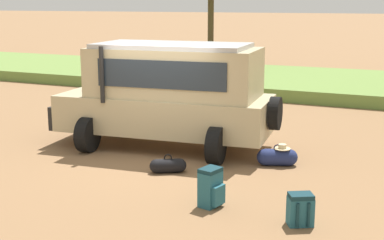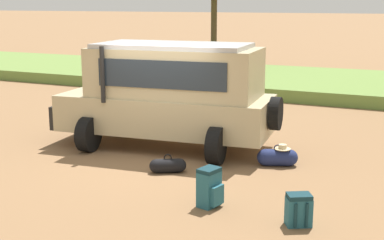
# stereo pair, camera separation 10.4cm
# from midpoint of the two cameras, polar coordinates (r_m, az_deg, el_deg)

# --- Properties ---
(ground_plane) EXTENTS (320.00, 320.00, 0.00)m
(ground_plane) POSITION_cam_midpoint_polar(r_m,az_deg,el_deg) (11.86, -3.21, -3.98)
(ground_plane) COLOR olive
(grass_bank) EXTENTS (120.00, 7.00, 0.44)m
(grass_bank) POSITION_cam_midpoint_polar(r_m,az_deg,el_deg) (21.97, 10.52, 4.06)
(grass_bank) COLOR olive
(grass_bank) RESTS_ON ground_plane
(safari_vehicle) EXTENTS (5.45, 3.08, 2.44)m
(safari_vehicle) POSITION_cam_midpoint_polar(r_m,az_deg,el_deg) (12.41, -2.15, 2.91)
(safari_vehicle) COLOR tan
(safari_vehicle) RESTS_ON ground_plane
(backpack_beside_front_wheel) EXTENTS (0.42, 0.43, 0.66)m
(backpack_beside_front_wheel) POSITION_cam_midpoint_polar(r_m,az_deg,el_deg) (8.99, 2.23, -7.24)
(backpack_beside_front_wheel) COLOR #235B6B
(backpack_beside_front_wheel) RESTS_ON ground_plane
(backpack_cluster_center) EXTENTS (0.46, 0.46, 0.51)m
(backpack_cluster_center) POSITION_cam_midpoint_polar(r_m,az_deg,el_deg) (8.45, 11.63, -9.38)
(backpack_cluster_center) COLOR #235B6B
(backpack_cluster_center) RESTS_ON ground_plane
(duffel_bag_low_black_case) EXTENTS (0.82, 0.54, 0.46)m
(duffel_bag_low_black_case) POSITION_cam_midpoint_polar(r_m,az_deg,el_deg) (11.35, 9.37, -3.93)
(duffel_bag_low_black_case) COLOR navy
(duffel_bag_low_black_case) RESTS_ON ground_plane
(duffel_bag_soft_canvas) EXTENTS (0.68, 0.52, 0.38)m
(duffel_bag_soft_canvas) POSITION_cam_midpoint_polar(r_m,az_deg,el_deg) (10.78, -2.32, -4.88)
(duffel_bag_soft_canvas) COLOR black
(duffel_bag_soft_canvas) RESTS_ON ground_plane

